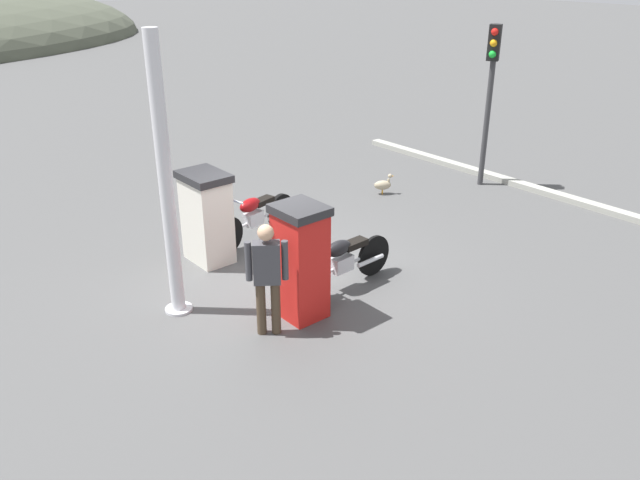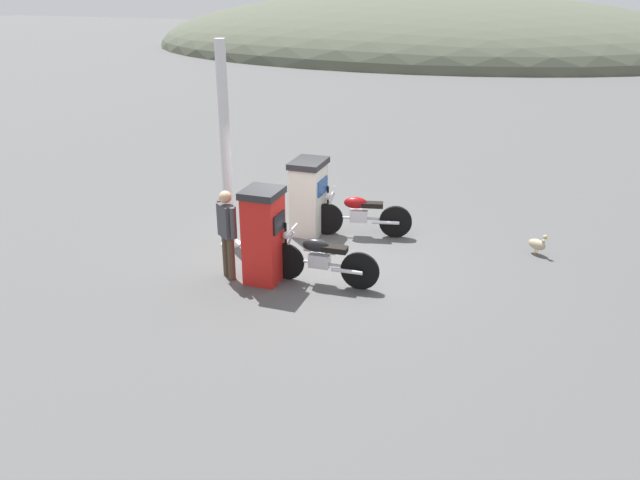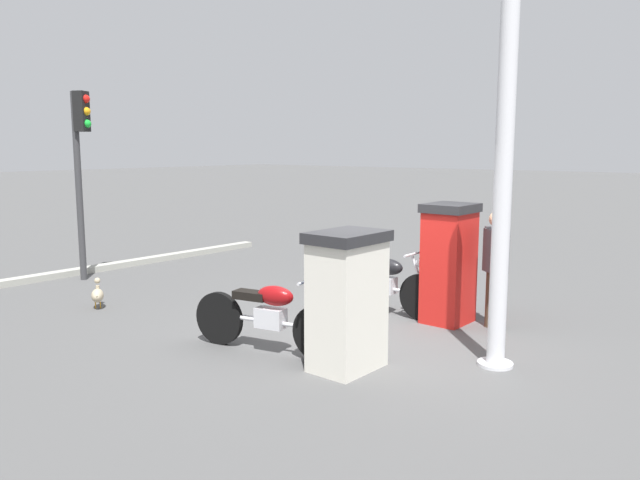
{
  "view_description": "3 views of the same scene",
  "coord_description": "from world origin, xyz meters",
  "px_view_note": "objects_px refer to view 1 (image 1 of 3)",
  "views": [
    {
      "loc": [
        -5.76,
        -7.41,
        4.84
      ],
      "look_at": [
        0.36,
        -0.54,
        0.67
      ],
      "focal_mm": 36.04,
      "sensor_mm": 36.0,
      "label": 1
    },
    {
      "loc": [
        3.53,
        -10.8,
        5.07
      ],
      "look_at": [
        0.22,
        -0.58,
        0.63
      ],
      "focal_mm": 36.46,
      "sensor_mm": 36.0,
      "label": 2
    },
    {
      "loc": [
        -4.57,
        6.66,
        2.46
      ],
      "look_at": [
        0.47,
        0.36,
        1.26
      ],
      "focal_mm": 35.08,
      "sensor_mm": 36.0,
      "label": 3
    }
  ],
  "objects_px": {
    "attendant_person": "(267,273)",
    "wandering_duck": "(383,184)",
    "motorcycle_near_pump": "(343,260)",
    "fuel_pump_far": "(207,217)",
    "fuel_pump_near": "(301,261)",
    "canopy_support_pole": "(166,187)",
    "roadside_traffic_light": "(491,78)",
    "motorcycle_far_pump": "(254,217)"
  },
  "relations": [
    {
      "from": "motorcycle_near_pump",
      "to": "canopy_support_pole",
      "type": "bearing_deg",
      "value": 153.58
    },
    {
      "from": "attendant_person",
      "to": "canopy_support_pole",
      "type": "relative_size",
      "value": 0.41
    },
    {
      "from": "attendant_person",
      "to": "wandering_duck",
      "type": "bearing_deg",
      "value": 27.85
    },
    {
      "from": "attendant_person",
      "to": "wandering_duck",
      "type": "height_order",
      "value": "attendant_person"
    },
    {
      "from": "wandering_duck",
      "to": "roadside_traffic_light",
      "type": "distance_m",
      "value": 3.16
    },
    {
      "from": "fuel_pump_near",
      "to": "wandering_duck",
      "type": "bearing_deg",
      "value": 30.34
    },
    {
      "from": "fuel_pump_near",
      "to": "canopy_support_pole",
      "type": "bearing_deg",
      "value": 134.65
    },
    {
      "from": "fuel_pump_far",
      "to": "wandering_duck",
      "type": "bearing_deg",
      "value": 3.22
    },
    {
      "from": "fuel_pump_near",
      "to": "canopy_support_pole",
      "type": "distance_m",
      "value": 2.1
    },
    {
      "from": "motorcycle_far_pump",
      "to": "canopy_support_pole",
      "type": "height_order",
      "value": "canopy_support_pole"
    },
    {
      "from": "wandering_duck",
      "to": "canopy_support_pole",
      "type": "relative_size",
      "value": 0.11
    },
    {
      "from": "fuel_pump_far",
      "to": "motorcycle_far_pump",
      "type": "xyz_separation_m",
      "value": [
        1.06,
        0.14,
        -0.33
      ]
    },
    {
      "from": "motorcycle_far_pump",
      "to": "attendant_person",
      "type": "xyz_separation_m",
      "value": [
        -1.71,
        -2.64,
        0.46
      ]
    },
    {
      "from": "motorcycle_far_pump",
      "to": "wandering_duck",
      "type": "xyz_separation_m",
      "value": [
        3.52,
        0.12,
        -0.25
      ]
    },
    {
      "from": "roadside_traffic_light",
      "to": "wandering_duck",
      "type": "bearing_deg",
      "value": 152.63
    },
    {
      "from": "fuel_pump_far",
      "to": "motorcycle_near_pump",
      "type": "height_order",
      "value": "fuel_pump_far"
    },
    {
      "from": "fuel_pump_near",
      "to": "motorcycle_near_pump",
      "type": "bearing_deg",
      "value": 9.82
    },
    {
      "from": "motorcycle_near_pump",
      "to": "roadside_traffic_light",
      "type": "xyz_separation_m",
      "value": [
        5.64,
        1.45,
        1.89
      ]
    },
    {
      "from": "fuel_pump_near",
      "to": "roadside_traffic_light",
      "type": "height_order",
      "value": "roadside_traffic_light"
    },
    {
      "from": "motorcycle_far_pump",
      "to": "attendant_person",
      "type": "height_order",
      "value": "attendant_person"
    },
    {
      "from": "wandering_duck",
      "to": "motorcycle_far_pump",
      "type": "bearing_deg",
      "value": -178.05
    },
    {
      "from": "motorcycle_near_pump",
      "to": "attendant_person",
      "type": "height_order",
      "value": "attendant_person"
    },
    {
      "from": "fuel_pump_near",
      "to": "motorcycle_far_pump",
      "type": "height_order",
      "value": "fuel_pump_near"
    },
    {
      "from": "fuel_pump_far",
      "to": "attendant_person",
      "type": "distance_m",
      "value": 2.59
    },
    {
      "from": "motorcycle_near_pump",
      "to": "wandering_duck",
      "type": "xyz_separation_m",
      "value": [
        3.59,
        2.51,
        -0.27
      ]
    },
    {
      "from": "canopy_support_pole",
      "to": "roadside_traffic_light",
      "type": "bearing_deg",
      "value": 2.4
    },
    {
      "from": "fuel_pump_near",
      "to": "roadside_traffic_light",
      "type": "distance_m",
      "value": 6.98
    },
    {
      "from": "fuel_pump_near",
      "to": "attendant_person",
      "type": "xyz_separation_m",
      "value": [
        -0.65,
        -0.08,
        0.07
      ]
    },
    {
      "from": "attendant_person",
      "to": "wandering_duck",
      "type": "distance_m",
      "value": 5.95
    },
    {
      "from": "fuel_pump_near",
      "to": "canopy_support_pole",
      "type": "xyz_separation_m",
      "value": [
        -1.27,
        1.29,
        1.06
      ]
    },
    {
      "from": "motorcycle_near_pump",
      "to": "canopy_support_pole",
      "type": "distance_m",
      "value": 2.89
    },
    {
      "from": "fuel_pump_near",
      "to": "motorcycle_far_pump",
      "type": "distance_m",
      "value": 2.8
    },
    {
      "from": "motorcycle_near_pump",
      "to": "roadside_traffic_light",
      "type": "distance_m",
      "value": 6.12
    },
    {
      "from": "motorcycle_far_pump",
      "to": "roadside_traffic_light",
      "type": "bearing_deg",
      "value": -9.58
    },
    {
      "from": "canopy_support_pole",
      "to": "motorcycle_near_pump",
      "type": "bearing_deg",
      "value": -26.42
    },
    {
      "from": "fuel_pump_near",
      "to": "motorcycle_near_pump",
      "type": "distance_m",
      "value": 1.06
    },
    {
      "from": "roadside_traffic_light",
      "to": "motorcycle_far_pump",
      "type": "bearing_deg",
      "value": 170.42
    },
    {
      "from": "motorcycle_far_pump",
      "to": "wandering_duck",
      "type": "distance_m",
      "value": 3.53
    },
    {
      "from": "attendant_person",
      "to": "canopy_support_pole",
      "type": "height_order",
      "value": "canopy_support_pole"
    },
    {
      "from": "fuel_pump_near",
      "to": "fuel_pump_far",
      "type": "height_order",
      "value": "fuel_pump_near"
    },
    {
      "from": "fuel_pump_near",
      "to": "attendant_person",
      "type": "relative_size",
      "value": 1.04
    },
    {
      "from": "fuel_pump_near",
      "to": "attendant_person",
      "type": "distance_m",
      "value": 0.66
    }
  ]
}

